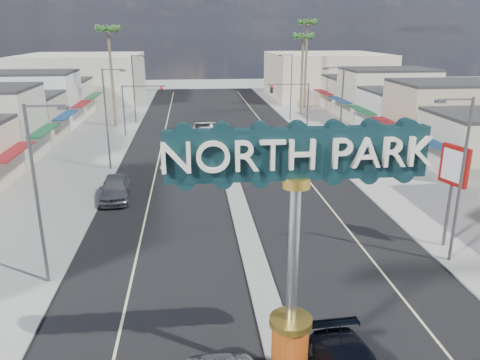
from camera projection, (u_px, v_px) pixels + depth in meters
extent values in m
plane|color=gray|center=(227.00, 166.00, 43.50)|extent=(160.00, 160.00, 0.00)
cube|color=black|center=(227.00, 166.00, 43.50)|extent=(20.00, 120.00, 0.01)
cube|color=gray|center=(248.00, 238.00, 28.33)|extent=(1.30, 30.00, 0.16)
cube|color=gray|center=(72.00, 170.00, 42.07)|extent=(8.00, 120.00, 0.12)
cube|color=gray|center=(372.00, 161.00, 44.89)|extent=(8.00, 120.00, 0.12)
cube|color=beige|center=(5.00, 115.00, 52.46)|extent=(12.00, 42.00, 6.00)
cube|color=#B7B29E|center=(413.00, 108.00, 57.30)|extent=(12.00, 42.00, 6.00)
cube|color=#B7B29E|center=(83.00, 78.00, 82.64)|extent=(20.00, 20.00, 8.00)
cube|color=beige|center=(325.00, 75.00, 87.07)|extent=(20.00, 20.00, 8.00)
cylinder|color=#C0350E|center=(290.00, 351.00, 16.61)|extent=(1.30, 1.30, 2.20)
cylinder|color=gold|center=(291.00, 321.00, 16.24)|extent=(1.50, 1.50, 0.25)
cylinder|color=#B7B7BC|center=(293.00, 256.00, 15.46)|extent=(0.36, 0.36, 4.80)
cylinder|color=gold|center=(296.00, 182.00, 14.67)|extent=(0.90, 0.90, 0.35)
cube|color=black|center=(297.00, 153.00, 14.39)|extent=(8.20, 0.50, 1.60)
cylinder|color=#47474C|center=(124.00, 111.00, 54.72)|extent=(0.18, 0.18, 6.00)
cylinder|color=#47474C|center=(144.00, 86.00, 54.08)|extent=(5.00, 0.12, 0.12)
cube|color=black|center=(162.00, 90.00, 54.43)|extent=(0.32, 0.32, 1.00)
sphere|color=red|center=(161.00, 88.00, 54.16)|extent=(0.22, 0.22, 0.22)
cylinder|color=#47474C|center=(308.00, 108.00, 56.94)|extent=(0.18, 0.18, 6.00)
cylinder|color=#47474C|center=(288.00, 84.00, 55.79)|extent=(5.00, 0.12, 0.12)
cube|color=black|center=(272.00, 89.00, 55.74)|extent=(0.32, 0.32, 1.00)
sphere|color=red|center=(272.00, 86.00, 55.48)|extent=(0.22, 0.22, 0.22)
cylinder|color=#47474C|center=(37.00, 199.00, 22.12)|extent=(0.16, 0.16, 9.00)
cylinder|color=#47474C|center=(45.00, 106.00, 20.86)|extent=(1.80, 0.10, 0.10)
cube|color=#47474C|center=(63.00, 108.00, 20.97)|extent=(0.50, 0.22, 0.15)
cylinder|color=#47474C|center=(107.00, 121.00, 41.05)|extent=(0.16, 0.16, 9.00)
cylinder|color=#47474C|center=(113.00, 69.00, 39.79)|extent=(1.80, 0.10, 0.10)
cube|color=#47474C|center=(122.00, 71.00, 39.90)|extent=(0.50, 0.22, 0.15)
cylinder|color=#47474C|center=(134.00, 90.00, 61.87)|extent=(0.16, 0.16, 9.00)
cylinder|color=#47474C|center=(139.00, 56.00, 60.61)|extent=(1.80, 0.10, 0.10)
cube|color=#47474C|center=(145.00, 56.00, 60.72)|extent=(0.50, 0.22, 0.15)
cylinder|color=#47474C|center=(460.00, 184.00, 24.26)|extent=(0.16, 0.16, 9.00)
cylinder|color=#47474C|center=(456.00, 99.00, 22.82)|extent=(1.80, 0.10, 0.10)
cube|color=#47474C|center=(440.00, 102.00, 22.77)|extent=(0.50, 0.22, 0.15)
cylinder|color=#47474C|center=(341.00, 116.00, 43.19)|extent=(0.16, 0.16, 9.00)
cylinder|color=#47474C|center=(334.00, 68.00, 41.74)|extent=(1.80, 0.10, 0.10)
cube|color=#47474C|center=(326.00, 69.00, 41.69)|extent=(0.50, 0.22, 0.15)
cylinder|color=#47474C|center=(291.00, 88.00, 64.01)|extent=(0.16, 0.16, 9.00)
cylinder|color=#47474C|center=(286.00, 55.00, 62.56)|extent=(1.80, 0.10, 0.10)
cube|color=#47474C|center=(280.00, 56.00, 62.51)|extent=(0.50, 0.22, 0.15)
cylinder|color=brown|center=(112.00, 80.00, 59.27)|extent=(0.36, 0.36, 12.00)
cylinder|color=brown|center=(302.00, 78.00, 67.73)|extent=(0.36, 0.36, 11.00)
cylinder|color=brown|center=(306.00, 67.00, 73.30)|extent=(0.36, 0.36, 13.00)
imported|color=slate|center=(115.00, 188.00, 34.88)|extent=(2.40, 5.27, 1.75)
imported|color=silver|center=(292.00, 157.00, 43.95)|extent=(2.03, 4.50, 1.43)
imported|color=silver|center=(204.00, 144.00, 45.85)|extent=(3.19, 10.58, 2.91)
cylinder|color=#47474C|center=(447.00, 215.00, 26.80)|extent=(0.19, 0.19, 3.73)
cube|color=maroon|center=(455.00, 165.00, 25.88)|extent=(0.77, 1.85, 2.24)
cube|color=white|center=(453.00, 166.00, 25.83)|extent=(0.46, 1.43, 1.77)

